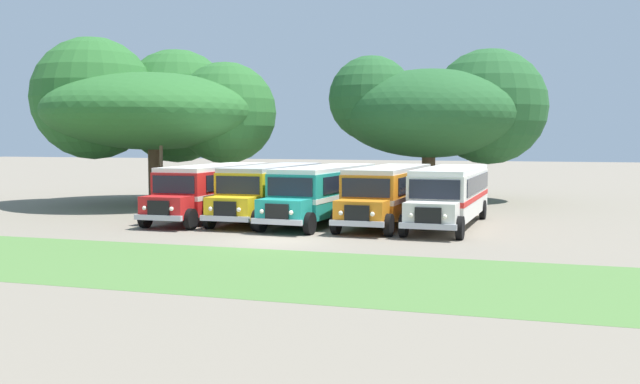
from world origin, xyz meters
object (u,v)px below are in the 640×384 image
(parked_bus_slot_3, at_px, (389,192))
(secondary_tree, at_px, (155,108))
(broad_shade_tree, at_px, (441,110))
(parked_bus_slot_0, at_px, (214,188))
(parked_bus_slot_2, at_px, (324,191))
(utility_pole, at_px, (161,149))
(parked_bus_slot_4, at_px, (450,193))
(parked_bus_slot_1, at_px, (272,189))

(parked_bus_slot_3, xyz_separation_m, secondary_tree, (-16.88, 6.34, 4.65))
(secondary_tree, bearing_deg, broad_shade_tree, 22.72)
(parked_bus_slot_0, xyz_separation_m, parked_bus_slot_2, (6.13, 0.11, 0.00))
(parked_bus_slot_0, xyz_separation_m, broad_shade_tree, (10.01, 14.22, 4.58))
(parked_bus_slot_2, distance_m, utility_pole, 12.09)
(utility_pole, bearing_deg, parked_bus_slot_4, -10.27)
(parked_bus_slot_1, bearing_deg, broad_shade_tree, 153.40)
(parked_bus_slot_0, distance_m, parked_bus_slot_4, 12.45)
(parked_bus_slot_1, distance_m, parked_bus_slot_2, 3.07)
(utility_pole, bearing_deg, parked_bus_slot_3, -12.08)
(parked_bus_slot_1, xyz_separation_m, utility_pole, (-8.34, 3.11, 2.04))
(parked_bus_slot_1, distance_m, secondary_tree, 13.19)
(parked_bus_slot_3, distance_m, utility_pole, 15.09)
(parked_bus_slot_1, bearing_deg, parked_bus_slot_4, 89.70)
(parked_bus_slot_1, distance_m, broad_shade_tree, 15.98)
(parked_bus_slot_0, distance_m, parked_bus_slot_2, 6.13)
(parked_bus_slot_2, height_order, secondary_tree, secondary_tree)
(parked_bus_slot_1, bearing_deg, parked_bus_slot_2, 81.89)
(parked_bus_slot_3, bearing_deg, parked_bus_slot_0, -85.10)
(parked_bus_slot_1, bearing_deg, parked_bus_slot_3, 90.12)
(parked_bus_slot_1, xyz_separation_m, broad_shade_tree, (6.92, 13.66, 4.58))
(parked_bus_slot_1, xyz_separation_m, parked_bus_slot_3, (6.29, -0.01, 0.00))
(parked_bus_slot_4, distance_m, secondary_tree, 21.47)
(broad_shade_tree, bearing_deg, parked_bus_slot_3, -92.64)
(parked_bus_slot_0, bearing_deg, parked_bus_slot_2, 91.13)
(parked_bus_slot_2, relative_size, utility_pole, 1.62)
(parked_bus_slot_3, distance_m, broad_shade_tree, 14.44)
(parked_bus_slot_3, relative_size, parked_bus_slot_4, 1.00)
(parked_bus_slot_0, xyz_separation_m, parked_bus_slot_1, (3.09, 0.56, 0.00))
(parked_bus_slot_1, height_order, parked_bus_slot_3, same)
(parked_bus_slot_0, bearing_deg, broad_shade_tree, 144.95)
(parked_bus_slot_4, xyz_separation_m, secondary_tree, (-19.95, 6.42, 4.65))
(parked_bus_slot_0, bearing_deg, parked_bus_slot_1, 100.31)
(parked_bus_slot_2, bearing_deg, parked_bus_slot_0, -85.05)
(parked_bus_slot_1, relative_size, parked_bus_slot_4, 1.00)
(secondary_tree, bearing_deg, parked_bus_slot_3, -20.59)
(broad_shade_tree, bearing_deg, secondary_tree, -157.28)
(parked_bus_slot_2, relative_size, parked_bus_slot_4, 1.01)
(parked_bus_slot_4, relative_size, secondary_tree, 0.72)
(parked_bus_slot_1, relative_size, broad_shade_tree, 0.76)
(parked_bus_slot_3, bearing_deg, utility_pole, -100.49)
(parked_bus_slot_1, relative_size, parked_bus_slot_3, 1.00)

